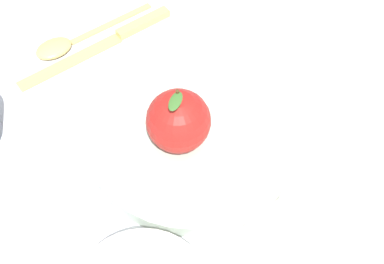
# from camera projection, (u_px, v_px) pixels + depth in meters

# --- Properties ---
(ground_plane) EXTENTS (2.40, 2.40, 0.00)m
(ground_plane) POSITION_uv_depth(u_px,v_px,m) (181.00, 122.00, 0.65)
(ground_plane) COLOR silver
(dinner_plate) EXTENTS (0.24, 0.24, 0.02)m
(dinner_plate) POSITION_uv_depth(u_px,v_px,m) (192.00, 137.00, 0.62)
(dinner_plate) COLOR #B2C6B2
(dinner_plate) RESTS_ON ground_plane
(apple) EXTENTS (0.07, 0.07, 0.08)m
(apple) POSITION_uv_depth(u_px,v_px,m) (178.00, 121.00, 0.58)
(apple) COLOR #B21E19
(apple) RESTS_ON dinner_plate
(knife) EXTENTS (0.17, 0.16, 0.01)m
(knife) POSITION_uv_depth(u_px,v_px,m) (111.00, 40.00, 0.72)
(knife) COLOR #D8B766
(knife) RESTS_ON ground_plane
(spoon) EXTENTS (0.14, 0.13, 0.01)m
(spoon) POSITION_uv_depth(u_px,v_px,m) (67.00, 43.00, 0.72)
(spoon) COLOR #D8B766
(spoon) RESTS_ON ground_plane
(linen_napkin) EXTENTS (0.23, 0.22, 0.00)m
(linen_napkin) POSITION_uv_depth(u_px,v_px,m) (353.00, 222.00, 0.57)
(linen_napkin) COLOR beige
(linen_napkin) RESTS_ON ground_plane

